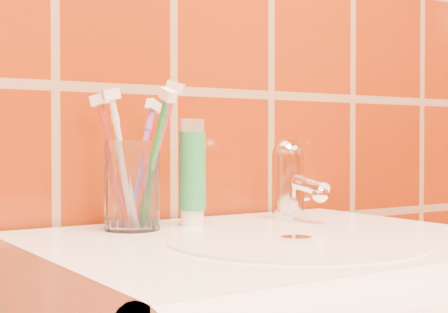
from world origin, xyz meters
TOP-DOWN VIEW (x-y plane):
  - glass_tumbler at (-0.11, 1.11)m, footprint 0.08×0.08m
  - toothpaste_tube at (-0.02, 1.11)m, footprint 0.04×0.04m
  - faucet at (0.14, 1.09)m, footprint 0.05×0.11m
  - toothbrush_0 at (-0.09, 1.13)m, footprint 0.13×0.12m
  - toothbrush_1 at (-0.13, 1.10)m, footprint 0.07×0.06m
  - toothbrush_2 at (-0.14, 1.11)m, footprint 0.11×0.10m
  - toothbrush_3 at (-0.09, 1.09)m, footprint 0.13×0.13m
  - toothbrush_4 at (-0.10, 1.07)m, footprint 0.05×0.16m

SIDE VIEW (x-z plane):
  - glass_tumbler at x=-0.11m, z-range 0.85..0.97m
  - faucet at x=0.14m, z-range 0.85..0.97m
  - toothpaste_tube at x=-0.02m, z-range 0.85..0.99m
  - toothbrush_0 at x=-0.09m, z-range 0.84..1.03m
  - toothbrush_2 at x=-0.14m, z-range 0.84..1.03m
  - toothbrush_4 at x=-0.10m, z-range 0.84..1.04m
  - toothbrush_1 at x=-0.13m, z-range 0.85..1.04m
  - toothbrush_3 at x=-0.09m, z-range 0.84..1.05m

